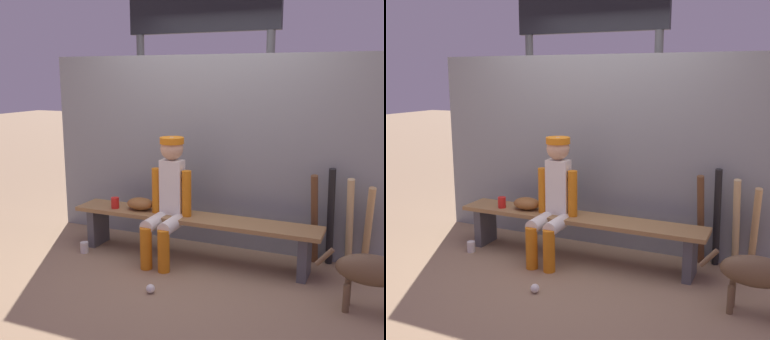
{
  "view_description": "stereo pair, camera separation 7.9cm",
  "coord_description": "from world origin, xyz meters",
  "views": [
    {
      "loc": [
        1.67,
        -3.91,
        1.75
      ],
      "look_at": [
        0.0,
        0.0,
        0.88
      ],
      "focal_mm": 43.33,
      "sensor_mm": 36.0,
      "label": 1
    },
    {
      "loc": [
        1.74,
        -3.88,
        1.75
      ],
      "look_at": [
        0.0,
        0.0,
        0.88
      ],
      "focal_mm": 43.33,
      "sensor_mm": 36.0,
      "label": 2
    }
  ],
  "objects": [
    {
      "name": "bat_wood_tan",
      "position": [
        1.57,
        0.38,
        0.4
      ],
      "size": [
        0.1,
        0.27,
        0.8
      ],
      "primitive_type": "cylinder",
      "rotation": [
        0.24,
        0.0,
        0.16
      ],
      "color": "tan",
      "rests_on": "ground_plane"
    },
    {
      "name": "chainlink_fence",
      "position": [
        0.0,
        0.47,
        0.98
      ],
      "size": [
        3.67,
        0.03,
        1.96
      ],
      "primitive_type": "cube",
      "color": "gray",
      "rests_on": "ground_plane"
    },
    {
      "name": "bat_wood_natural",
      "position": [
        1.41,
        0.38,
        0.43
      ],
      "size": [
        0.08,
        0.25,
        0.86
      ],
      "primitive_type": "cylinder",
      "rotation": [
        0.21,
        0.0,
        -0.07
      ],
      "color": "tan",
      "rests_on": "ground_plane"
    },
    {
      "name": "dog",
      "position": [
        1.69,
        -0.44,
        0.34
      ],
      "size": [
        0.84,
        0.2,
        0.49
      ],
      "color": "brown",
      "rests_on": "ground_plane"
    },
    {
      "name": "cup_on_ground",
      "position": [
        -1.06,
        -0.28,
        0.06
      ],
      "size": [
        0.08,
        0.08,
        0.11
      ],
      "primitive_type": "cylinder",
      "color": "silver",
      "rests_on": "ground_plane"
    },
    {
      "name": "baseball",
      "position": [
        -0.03,
        -0.8,
        0.04
      ],
      "size": [
        0.07,
        0.07,
        0.07
      ],
      "primitive_type": "sphere",
      "color": "white",
      "rests_on": "ground_plane"
    },
    {
      "name": "bat_wood_dark",
      "position": [
        1.1,
        0.32,
        0.44
      ],
      "size": [
        0.09,
        0.24,
        0.88
      ],
      "primitive_type": "cylinder",
      "rotation": [
        0.19,
        0.0,
        -0.12
      ],
      "color": "brown",
      "rests_on": "ground_plane"
    },
    {
      "name": "scoreboard",
      "position": [
        -0.44,
        1.48,
        2.29
      ],
      "size": [
        2.22,
        0.27,
        3.28
      ],
      "color": "#3F3F42",
      "rests_on": "ground_plane"
    },
    {
      "name": "baseball_glove",
      "position": [
        -0.56,
        0.0,
        0.49
      ],
      "size": [
        0.28,
        0.2,
        0.12
      ],
      "primitive_type": "ellipsoid",
      "color": "brown",
      "rests_on": "dugout_bench"
    },
    {
      "name": "dugout_bench",
      "position": [
        0.0,
        0.0,
        0.34
      ],
      "size": [
        2.45,
        0.36,
        0.43
      ],
      "color": "olive",
      "rests_on": "ground_plane"
    },
    {
      "name": "bat_aluminum_black",
      "position": [
        1.24,
        0.35,
        0.47
      ],
      "size": [
        0.07,
        0.19,
        0.94
      ],
      "primitive_type": "cylinder",
      "rotation": [
        0.13,
        0.0,
        -0.02
      ],
      "color": "black",
      "rests_on": "ground_plane"
    },
    {
      "name": "ground_plane",
      "position": [
        0.0,
        0.0,
        0.0
      ],
      "size": [
        30.0,
        30.0,
        0.0
      ],
      "primitive_type": "plane",
      "color": "#937556"
    },
    {
      "name": "cup_on_bench",
      "position": [
        -0.82,
        -0.05,
        0.49
      ],
      "size": [
        0.08,
        0.08,
        0.11
      ],
      "primitive_type": "cylinder",
      "color": "red",
      "rests_on": "dugout_bench"
    },
    {
      "name": "player_seated",
      "position": [
        -0.21,
        -0.11,
        0.64
      ],
      "size": [
        0.41,
        0.55,
        1.18
      ],
      "color": "silver",
      "rests_on": "ground_plane"
    }
  ]
}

